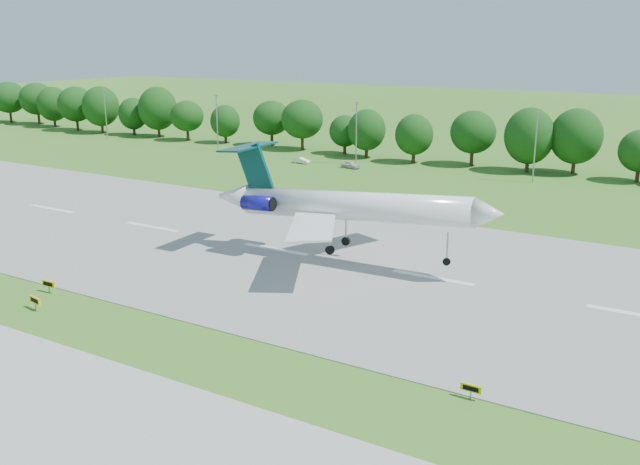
{
  "coord_description": "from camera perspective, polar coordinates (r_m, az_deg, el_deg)",
  "views": [
    {
      "loc": [
        46.49,
        -41.63,
        24.47
      ],
      "look_at": [
        10.39,
        18.0,
        5.29
      ],
      "focal_mm": 40.0,
      "sensor_mm": 36.0,
      "label": 1
    }
  ],
  "objects": [
    {
      "name": "taxi_sign_centre",
      "position": [
        71.31,
        -21.83,
        -5.06
      ],
      "size": [
        1.75,
        0.5,
        1.23
      ],
      "rotation": [
        0.0,
        0.0,
        -0.18
      ],
      "color": "gray",
      "rests_on": "ground"
    },
    {
      "name": "service_vehicle_b",
      "position": [
        137.93,
        2.48,
        5.44
      ],
      "size": [
        4.17,
        2.28,
        1.35
      ],
      "primitive_type": "imported",
      "rotation": [
        0.0,
        0.0,
        1.39
      ],
      "color": "beige",
      "rests_on": "ground"
    },
    {
      "name": "taxi_sign_right",
      "position": [
        51.92,
        11.99,
        -12.1
      ],
      "size": [
        1.54,
        0.24,
        1.08
      ],
      "rotation": [
        0.0,
        0.0,
        -0.03
      ],
      "color": "gray",
      "rests_on": "ground"
    },
    {
      "name": "airliner",
      "position": [
        78.58,
        1.55,
        2.29
      ],
      "size": [
        34.62,
        25.16,
        11.31
      ],
      "rotation": [
        0.0,
        -0.06,
        0.05
      ],
      "color": "white",
      "rests_on": "ground"
    },
    {
      "name": "taxi_sign_left",
      "position": [
        75.5,
        -20.89,
        -3.87
      ],
      "size": [
        1.72,
        0.28,
        1.2
      ],
      "rotation": [
        0.0,
        0.0,
        0.03
      ],
      "color": "gray",
      "rests_on": "ground"
    },
    {
      "name": "runway",
      "position": [
        84.84,
        -3.56,
        -1.38
      ],
      "size": [
        400.0,
        45.0,
        0.08
      ],
      "primitive_type": "cube",
      "color": "gray",
      "rests_on": "ground"
    },
    {
      "name": "light_poles",
      "position": [
        134.22,
        9.57,
        7.41
      ],
      "size": [
        175.9,
        0.25,
        12.19
      ],
      "color": "gray",
      "rests_on": "ground"
    },
    {
      "name": "tree_line",
      "position": [
        142.66,
        12.02,
        7.69
      ],
      "size": [
        288.4,
        8.4,
        10.4
      ],
      "color": "#382314",
      "rests_on": "ground"
    },
    {
      "name": "service_vehicle_a",
      "position": [
        143.3,
        -1.52,
        5.79
      ],
      "size": [
        3.6,
        1.32,
        1.18
      ],
      "primitive_type": "imported",
      "rotation": [
        0.0,
        0.0,
        1.55
      ],
      "color": "white",
      "rests_on": "ground"
    },
    {
      "name": "ground",
      "position": [
        67.03,
        -15.87,
        -6.64
      ],
      "size": [
        600.0,
        600.0,
        0.0
      ],
      "primitive_type": "plane",
      "color": "#31651A",
      "rests_on": "ground"
    }
  ]
}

